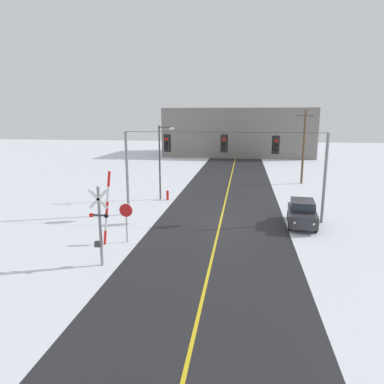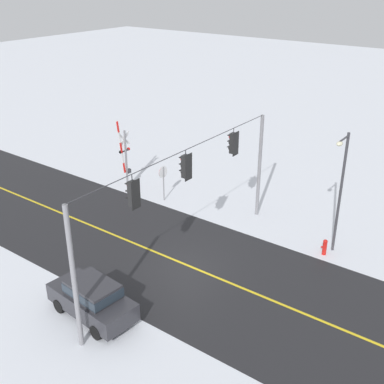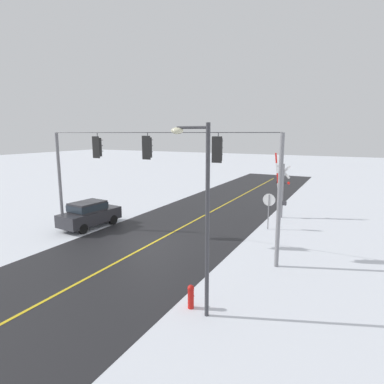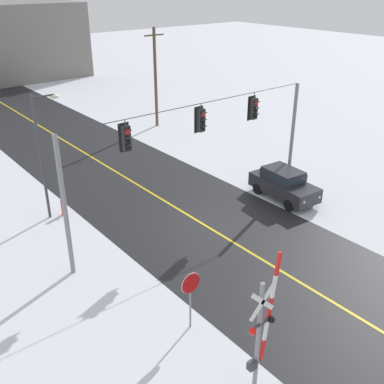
# 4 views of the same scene
# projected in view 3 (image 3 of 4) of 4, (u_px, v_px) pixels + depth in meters

# --- Properties ---
(ground_plane) EXTENTS (160.00, 160.00, 0.00)m
(ground_plane) POSITION_uv_depth(u_px,v_px,m) (152.00, 244.00, 18.39)
(ground_plane) COLOR silver
(road_asphalt) EXTENTS (9.00, 80.00, 0.01)m
(road_asphalt) POSITION_uv_depth(u_px,v_px,m) (69.00, 288.00, 13.12)
(road_asphalt) COLOR black
(road_asphalt) RESTS_ON ground
(lane_centre_line) EXTENTS (0.14, 72.00, 0.01)m
(lane_centre_line) POSITION_uv_depth(u_px,v_px,m) (69.00, 288.00, 13.12)
(lane_centre_line) COLOR gold
(lane_centre_line) RESTS_ON ground
(signal_span) EXTENTS (14.20, 0.47, 6.22)m
(signal_span) POSITION_uv_depth(u_px,v_px,m) (151.00, 168.00, 17.62)
(signal_span) COLOR gray
(signal_span) RESTS_ON ground
(stop_sign) EXTENTS (0.80, 0.09, 2.35)m
(stop_sign) POSITION_uv_depth(u_px,v_px,m) (269.00, 203.00, 20.89)
(stop_sign) COLOR gray
(stop_sign) RESTS_ON ground
(railroad_crossing) EXTENTS (1.15, 0.31, 4.76)m
(railroad_crossing) POSITION_uv_depth(u_px,v_px,m) (282.00, 187.00, 23.69)
(railroad_crossing) COLOR gray
(railroad_crossing) RESTS_ON ground
(parked_car_charcoal) EXTENTS (2.11, 4.31, 1.74)m
(parked_car_charcoal) POSITION_uv_depth(u_px,v_px,m) (89.00, 213.00, 21.45)
(parked_car_charcoal) COLOR #2D2D33
(parked_car_charcoal) RESTS_ON ground
(streetlamp_near) EXTENTS (1.39, 0.28, 6.50)m
(streetlamp_near) POSITION_uv_depth(u_px,v_px,m) (202.00, 204.00, 10.56)
(streetlamp_near) COLOR #38383D
(streetlamp_near) RESTS_ON ground
(fire_hydrant) EXTENTS (0.24, 0.31, 0.88)m
(fire_hydrant) POSITION_uv_depth(u_px,v_px,m) (191.00, 296.00, 11.57)
(fire_hydrant) COLOR red
(fire_hydrant) RESTS_ON ground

